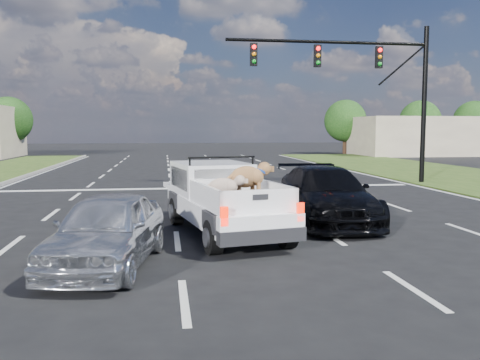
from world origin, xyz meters
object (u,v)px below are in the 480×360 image
object	(u,v)px
traffic_signal	(374,77)
silver_sedan	(107,230)
black_coupe	(325,195)
pickup_truck	(222,197)

from	to	relation	value
traffic_signal	silver_sedan	distance (m)	16.59
silver_sedan	black_coupe	xyz separation A→B (m)	(5.24, 3.68, 0.06)
black_coupe	traffic_signal	bearing A→B (deg)	63.26
pickup_truck	black_coupe	size ratio (longest dim) A/B	1.02
traffic_signal	black_coupe	world-z (taller)	traffic_signal
traffic_signal	silver_sedan	size ratio (longest dim) A/B	2.34
traffic_signal	silver_sedan	world-z (taller)	traffic_signal
black_coupe	pickup_truck	bearing A→B (deg)	-156.43
silver_sedan	black_coupe	distance (m)	6.40
traffic_signal	pickup_truck	world-z (taller)	traffic_signal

